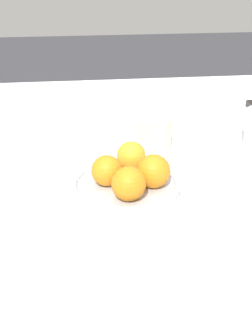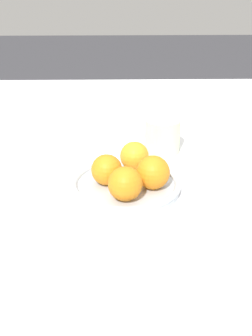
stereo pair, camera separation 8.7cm
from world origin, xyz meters
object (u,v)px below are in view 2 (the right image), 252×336
at_px(orange_1, 153,172).
at_px(napkin, 166,92).
at_px(cup_1, 162,136).
at_px(orange_0, 107,170).
at_px(fruit_platter, 126,185).
at_px(orange_3, 125,184).
at_px(orange_2, 134,156).

bearing_deg(orange_1, napkin, 82.36).
bearing_deg(cup_1, orange_0, -123.51).
bearing_deg(napkin, fruit_platter, -102.10).
height_order(cup_1, napkin, cup_1).
height_order(fruit_platter, napkin, fruit_platter).
distance_m(orange_3, cup_1, 0.28).
relative_size(orange_0, orange_1, 0.93).
relative_size(orange_2, cup_1, 0.74).
bearing_deg(orange_2, napkin, 78.33).
bearing_deg(cup_1, orange_3, -109.76).
bearing_deg(orange_0, orange_2, 49.40).
xyz_separation_m(orange_1, orange_2, (-0.03, 0.09, -0.00)).
bearing_deg(napkin, cup_1, -96.55).
xyz_separation_m(orange_3, napkin, (0.15, 0.76, -0.04)).
distance_m(cup_1, napkin, 0.50).
xyz_separation_m(orange_3, cup_1, (0.09, 0.26, -0.01)).
xyz_separation_m(orange_0, cup_1, (0.13, 0.20, -0.01)).
bearing_deg(cup_1, napkin, 83.45).
bearing_deg(orange_2, cup_1, 60.80).
distance_m(orange_2, orange_3, 0.14).
xyz_separation_m(fruit_platter, orange_2, (0.02, 0.07, 0.04)).
bearing_deg(orange_2, orange_1, -69.09).
height_order(orange_0, orange_2, same).
bearing_deg(orange_3, orange_1, 39.80).
bearing_deg(orange_0, napkin, 74.85).
relative_size(orange_1, napkin, 0.49).
bearing_deg(napkin, orange_3, -101.29).
bearing_deg(fruit_platter, orange_2, 74.12).
height_order(fruit_platter, orange_1, orange_1).
relative_size(orange_0, orange_2, 1.01).
distance_m(orange_0, orange_1, 0.09).
bearing_deg(fruit_platter, orange_0, 179.58).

